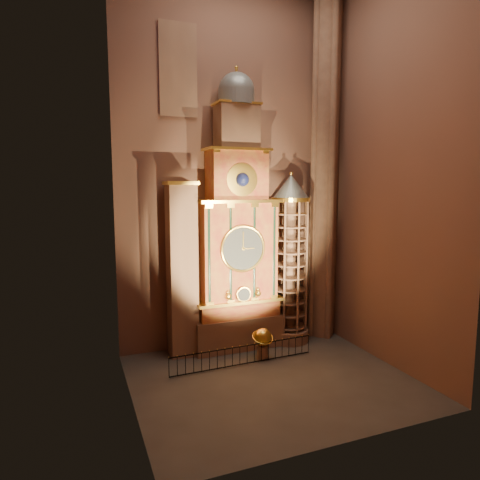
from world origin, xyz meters
name	(u,v)px	position (x,y,z in m)	size (l,w,h in m)	color
floor	(272,380)	(0.00, 0.00, 0.00)	(14.00, 14.00, 0.00)	#383330
wall_back	(231,168)	(0.00, 6.00, 11.00)	(22.00, 22.00, 0.00)	brown
wall_left	(125,161)	(-7.00, 0.00, 11.00)	(22.00, 22.00, 0.00)	brown
wall_right	(389,166)	(7.00, 0.00, 11.00)	(22.00, 22.00, 0.00)	brown
astronomical_clock	(237,240)	(0.00, 4.96, 6.68)	(5.60, 2.41, 16.70)	#8C634C
portrait_tower	(182,269)	(-3.40, 4.98, 5.15)	(1.80, 1.60, 10.20)	#8C634C
stair_turret	(290,260)	(3.50, 4.70, 5.27)	(2.50, 2.50, 10.80)	#8C634C
gothic_pier	(325,169)	(6.10, 5.00, 11.00)	(2.04, 2.04, 22.00)	#8C634C
stained_glass_window	(178,70)	(-3.20, 5.92, 16.50)	(2.20, 0.14, 5.20)	navy
celestial_globe	(263,341)	(0.70, 2.63, 1.08)	(1.28, 1.21, 1.80)	#8C634C
iron_railing	(244,355)	(-0.69, 2.17, 0.59)	(8.45, 0.32, 1.09)	black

